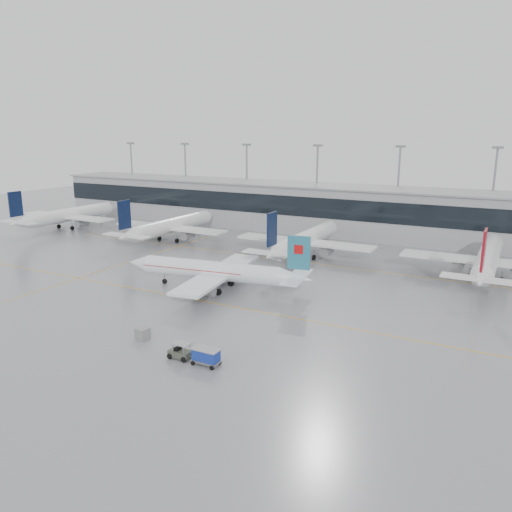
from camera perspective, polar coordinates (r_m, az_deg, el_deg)
The scene contains 16 objects.
ground at distance 76.92m, azimuth -4.24°, elevation -5.51°, with size 320.00×320.00×0.00m, color gray.
taxi_line_main at distance 76.92m, azimuth -4.24°, elevation -5.50°, with size 120.00×0.25×0.01m, color gold.
taxi_line_north at distance 102.41m, azimuth 4.75°, elevation -0.59°, with size 120.00×0.25×0.01m, color gold.
taxi_line_cross at distance 105.94m, azimuth -13.68°, elevation -0.45°, with size 0.25×60.00×0.01m, color gold.
terminal at distance 130.68m, azimuth 10.43°, elevation 5.05°, with size 180.00×15.00×12.00m, color #97979B.
terminal_glass at distance 123.37m, azimuth 9.37°, elevation 5.29°, with size 180.00×0.20×5.00m, color black.
terminal_roof at distance 129.91m, azimuth 10.55°, elevation 7.75°, with size 182.00×16.00×0.40m, color gray.
light_masts at distance 135.50m, azimuth 11.35°, elevation 8.45°, with size 156.40×1.00×22.60m.
air_canada_jet at distance 82.88m, azimuth -4.37°, elevation -1.78°, with size 33.47×26.19×10.18m.
parked_jet_a at distance 146.19m, azimuth -20.70°, elevation 4.39°, with size 29.64×36.96×11.72m.
parked_jet_b at distance 122.32m, azimuth -9.74°, elevation 3.40°, with size 29.64×36.96×11.72m.
parked_jet_c at distance 104.88m, azimuth 5.59°, elevation 1.81°, with size 29.64×36.96×11.72m.
parked_jet_d at distance 97.40m, azimuth 24.95°, elevation -0.36°, with size 29.64×36.96×11.72m.
baggage_tug at distance 59.56m, azimuth -8.66°, elevation -10.88°, with size 3.98×1.66×1.93m.
baggage_cart at distance 57.45m, azimuth -5.73°, elevation -11.24°, with size 3.18×1.79×1.96m.
gse_unit at distance 65.53m, azimuth -12.84°, elevation -8.65°, with size 1.50×1.39×1.50m, color gray.
Camera 1 is at (39.10, -61.18, 25.42)m, focal length 35.00 mm.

